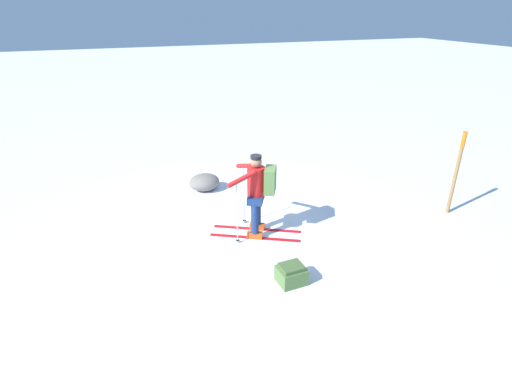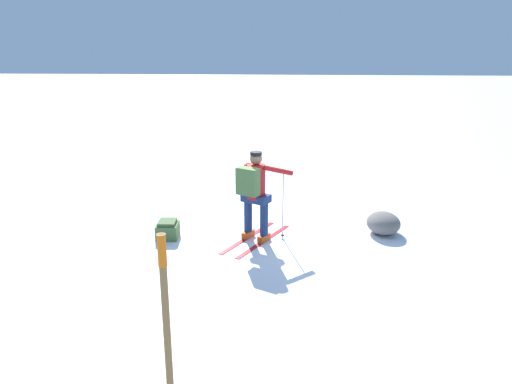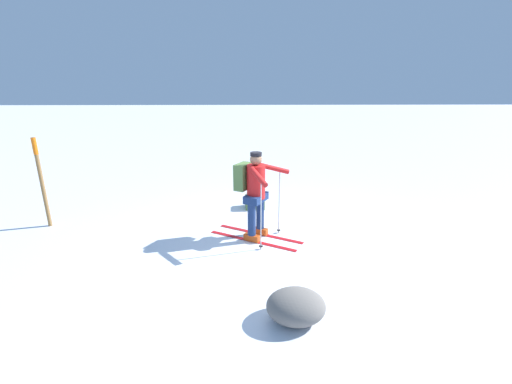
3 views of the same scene
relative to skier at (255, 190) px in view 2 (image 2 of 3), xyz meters
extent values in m
plane|color=white|center=(0.45, -0.25, -0.97)|extent=(80.00, 80.00, 0.00)
cube|color=red|center=(0.12, 0.13, -0.97)|extent=(1.61, 0.94, 0.01)
cube|color=#C64714|center=(0.12, 0.13, -0.90)|extent=(0.32, 0.24, 0.12)
cylinder|color=navy|center=(0.12, 0.13, -0.50)|extent=(0.15, 0.15, 0.68)
cube|color=red|center=(-0.05, -0.17, -0.97)|extent=(1.61, 0.94, 0.01)
cube|color=#C64714|center=(-0.05, -0.17, -0.90)|extent=(0.32, 0.24, 0.12)
cylinder|color=navy|center=(-0.05, -0.17, -0.50)|extent=(0.15, 0.15, 0.68)
cube|color=navy|center=(0.04, -0.02, -0.16)|extent=(0.49, 0.57, 0.14)
cylinder|color=red|center=(0.04, -0.02, 0.15)|extent=(0.34, 0.34, 0.62)
sphere|color=#8C664C|center=(0.04, -0.02, 0.57)|extent=(0.22, 0.22, 0.22)
cylinder|color=black|center=(0.04, -0.02, 0.66)|extent=(0.21, 0.21, 0.06)
cube|color=#4C6B38|center=(-0.20, 0.11, 0.21)|extent=(0.36, 0.44, 0.48)
cylinder|color=#B2B7BC|center=(0.49, 0.18, -0.33)|extent=(0.02, 0.02, 1.29)
cylinder|color=black|center=(0.49, 0.18, -0.91)|extent=(0.07, 0.07, 0.01)
cylinder|color=red|center=(0.38, 0.16, 0.35)|extent=(0.58, 0.18, 0.24)
cylinder|color=#B2B7BC|center=(0.11, -0.51, -0.33)|extent=(0.02, 0.02, 1.29)
cylinder|color=black|center=(0.11, -0.51, -0.91)|extent=(0.07, 0.07, 0.01)
cylinder|color=red|center=(0.07, -0.41, 0.35)|extent=(0.31, 0.56, 0.24)
cube|color=#4C6B38|center=(0.04, 1.63, -0.83)|extent=(0.46, 0.41, 0.27)
cube|color=#415B2F|center=(0.04, 1.63, -0.67)|extent=(0.39, 0.33, 0.06)
cylinder|color=olive|center=(-4.23, 0.64, -0.05)|extent=(0.08, 0.08, 1.84)
cylinder|color=orange|center=(-4.23, 0.64, 0.70)|extent=(0.09, 0.09, 0.33)
ellipsoid|color=slate|center=(0.48, -2.42, -0.77)|extent=(0.74, 0.63, 0.41)
camera|label=1|loc=(2.48, 6.40, 3.19)|focal=28.00mm
camera|label=2|loc=(-8.49, -0.48, 2.64)|focal=35.00mm
camera|label=3|loc=(-0.09, -6.00, 1.88)|focal=24.00mm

